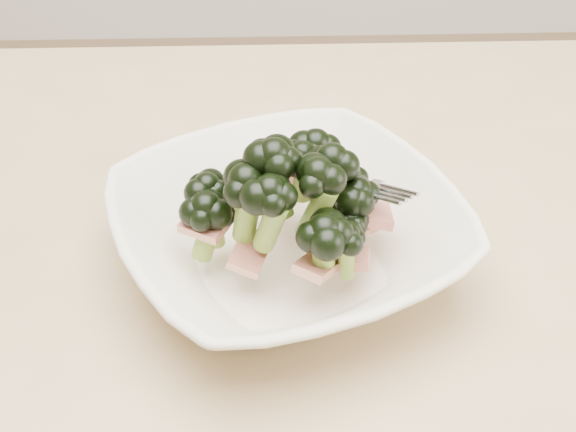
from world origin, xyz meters
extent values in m
cube|color=tan|center=(0.00, 0.00, 0.73)|extent=(1.20, 0.80, 0.04)
imported|color=beige|center=(0.04, 0.02, 0.78)|extent=(0.33, 0.33, 0.06)
cylinder|color=olive|center=(0.02, 0.03, 0.82)|extent=(0.02, 0.02, 0.04)
ellipsoid|color=black|center=(0.02, 0.03, 0.84)|extent=(0.03, 0.03, 0.03)
cylinder|color=olive|center=(0.05, 0.05, 0.81)|extent=(0.01, 0.01, 0.04)
ellipsoid|color=black|center=(0.05, 0.05, 0.83)|extent=(0.03, 0.03, 0.03)
cylinder|color=olive|center=(0.07, -0.03, 0.80)|extent=(0.02, 0.02, 0.04)
ellipsoid|color=black|center=(0.07, -0.03, 0.82)|extent=(0.04, 0.04, 0.03)
cylinder|color=olive|center=(0.07, 0.03, 0.81)|extent=(0.02, 0.02, 0.04)
ellipsoid|color=black|center=(0.07, 0.03, 0.84)|extent=(0.04, 0.04, 0.03)
cylinder|color=olive|center=(0.03, -0.02, 0.82)|extent=(0.03, 0.03, 0.05)
ellipsoid|color=black|center=(0.03, -0.02, 0.85)|extent=(0.04, 0.04, 0.03)
cylinder|color=olive|center=(0.02, 0.05, 0.81)|extent=(0.01, 0.02, 0.03)
ellipsoid|color=black|center=(0.02, 0.05, 0.82)|extent=(0.03, 0.03, 0.02)
cylinder|color=olive|center=(0.08, -0.03, 0.80)|extent=(0.01, 0.02, 0.04)
ellipsoid|color=black|center=(0.08, -0.03, 0.82)|extent=(0.03, 0.03, 0.02)
cylinder|color=olive|center=(-0.02, 0.01, 0.79)|extent=(0.03, 0.02, 0.04)
ellipsoid|color=black|center=(-0.02, 0.01, 0.82)|extent=(0.04, 0.04, 0.03)
cylinder|color=olive|center=(-0.01, 0.01, 0.79)|extent=(0.02, 0.01, 0.03)
ellipsoid|color=black|center=(-0.01, 0.01, 0.81)|extent=(0.03, 0.03, 0.03)
cylinder|color=olive|center=(0.03, 0.01, 0.83)|extent=(0.03, 0.03, 0.05)
ellipsoid|color=black|center=(0.03, 0.01, 0.86)|extent=(0.04, 0.04, 0.03)
cylinder|color=olive|center=(0.06, -0.01, 0.82)|extent=(0.03, 0.03, 0.06)
ellipsoid|color=black|center=(0.06, -0.01, 0.85)|extent=(0.04, 0.04, 0.03)
cylinder|color=olive|center=(0.01, 0.00, 0.82)|extent=(0.02, 0.02, 0.05)
ellipsoid|color=black|center=(0.01, 0.00, 0.85)|extent=(0.04, 0.04, 0.03)
cylinder|color=olive|center=(0.09, 0.04, 0.80)|extent=(0.01, 0.01, 0.03)
ellipsoid|color=black|center=(0.09, 0.04, 0.82)|extent=(0.03, 0.03, 0.03)
cylinder|color=olive|center=(0.09, 0.01, 0.80)|extent=(0.02, 0.02, 0.04)
ellipsoid|color=black|center=(0.09, 0.01, 0.82)|extent=(0.04, 0.04, 0.03)
cylinder|color=olive|center=(0.07, 0.01, 0.82)|extent=(0.02, 0.03, 0.05)
ellipsoid|color=black|center=(0.07, 0.01, 0.85)|extent=(0.04, 0.04, 0.03)
cylinder|color=olive|center=(0.07, 0.07, 0.80)|extent=(0.02, 0.02, 0.05)
ellipsoid|color=black|center=(0.07, 0.07, 0.83)|extent=(0.04, 0.04, 0.03)
cylinder|color=olive|center=(0.09, 0.00, 0.79)|extent=(0.02, 0.01, 0.03)
ellipsoid|color=black|center=(0.09, 0.00, 0.81)|extent=(0.03, 0.03, 0.02)
cylinder|color=olive|center=(-0.02, 0.03, 0.79)|extent=(0.02, 0.02, 0.04)
ellipsoid|color=black|center=(-0.02, 0.03, 0.82)|extent=(0.03, 0.03, 0.03)
cube|color=maroon|center=(0.08, 0.06, 0.79)|extent=(0.04, 0.04, 0.01)
cube|color=maroon|center=(0.01, -0.01, 0.79)|extent=(0.04, 0.05, 0.02)
cube|color=maroon|center=(0.07, -0.02, 0.79)|extent=(0.05, 0.06, 0.02)
cube|color=maroon|center=(0.04, 0.07, 0.79)|extent=(0.05, 0.05, 0.01)
cube|color=maroon|center=(0.08, -0.02, 0.79)|extent=(0.04, 0.03, 0.02)
cube|color=maroon|center=(-0.01, 0.02, 0.80)|extent=(0.05, 0.06, 0.01)
cube|color=maroon|center=(0.09, 0.03, 0.78)|extent=(0.06, 0.05, 0.01)
cube|color=maroon|center=(0.09, 0.01, 0.80)|extent=(0.05, 0.04, 0.02)
camera|label=1|loc=(0.03, -0.45, 1.16)|focal=50.00mm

